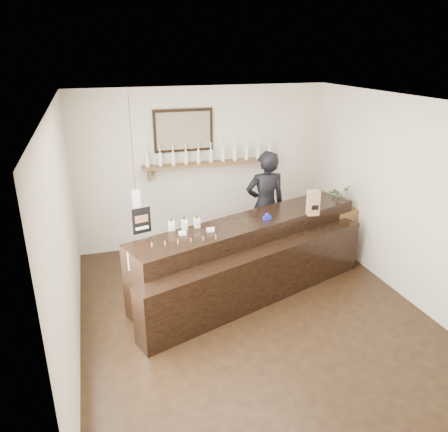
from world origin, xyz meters
TOP-DOWN VIEW (x-y plane):
  - ground at (0.00, 0.00)m, footprint 5.00×5.00m
  - room_shell at (0.00, 0.00)m, footprint 5.00×5.00m
  - back_wall_decor at (-0.15, 2.37)m, footprint 2.66×0.96m
  - counter at (0.22, 0.56)m, footprint 3.78×2.21m
  - promo_sign at (-1.33, 0.68)m, footprint 0.25×0.08m
  - paper_bag at (1.19, 0.64)m, footprint 0.19×0.15m
  - tape_dispenser at (0.46, 0.64)m, footprint 0.12×0.06m
  - side_cabinet at (2.00, 1.25)m, footprint 0.55×0.68m
  - potted_plant at (2.00, 1.25)m, footprint 0.43×0.40m
  - shopkeeper at (0.81, 1.55)m, footprint 0.79×0.55m

SIDE VIEW (x-z plane):
  - ground at x=0.00m, z-range 0.00..0.00m
  - side_cabinet at x=2.00m, z-range 0.00..0.88m
  - counter at x=0.22m, z-range -0.12..1.11m
  - shopkeeper at x=0.81m, z-range 0.00..2.10m
  - potted_plant at x=2.00m, z-range 0.88..1.26m
  - tape_dispenser at x=0.46m, z-range 1.04..1.14m
  - promo_sign at x=-1.33m, z-range 1.05..1.41m
  - paper_bag at x=1.19m, z-range 1.05..1.43m
  - room_shell at x=0.00m, z-range -0.80..4.20m
  - back_wall_decor at x=-0.15m, z-range 0.91..2.60m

